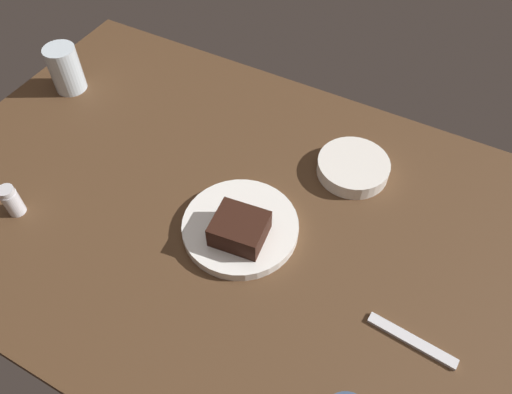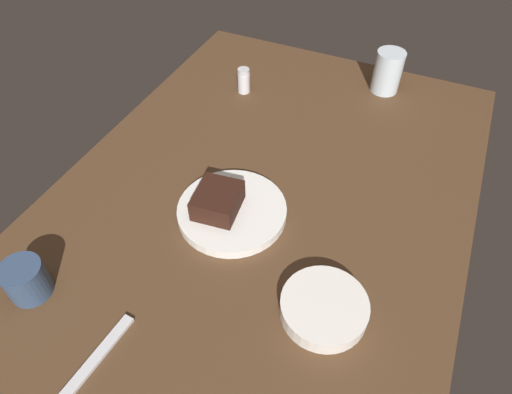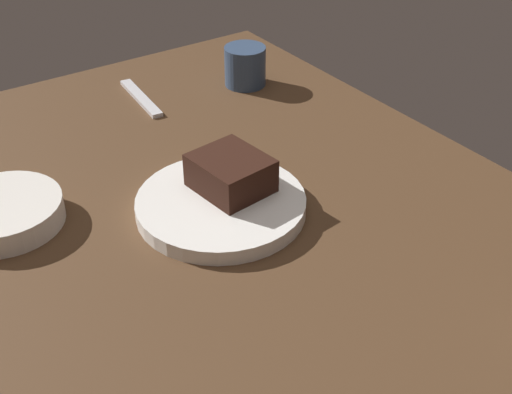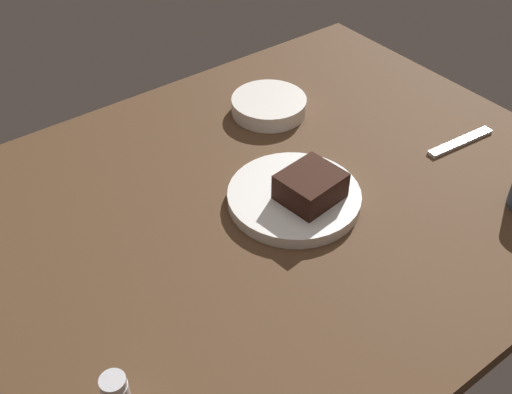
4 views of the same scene
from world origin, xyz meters
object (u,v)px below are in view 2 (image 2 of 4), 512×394
(coffee_cup, at_px, (26,280))
(salt_shaker, at_px, (244,81))
(dessert_plate, at_px, (232,211))
(water_glass, at_px, (388,72))
(side_bowl, at_px, (324,308))
(dessert_spoon, at_px, (98,355))
(chocolate_cake_slice, at_px, (218,201))

(coffee_cup, bearing_deg, salt_shaker, -5.92)
(dessert_plate, relative_size, water_glass, 1.99)
(dessert_plate, xyz_separation_m, water_glass, (0.57, -0.17, 0.04))
(dessert_plate, distance_m, salt_shaker, 0.44)
(salt_shaker, distance_m, side_bowl, 0.67)
(water_glass, distance_m, coffee_cup, 0.96)
(dessert_plate, distance_m, water_glass, 0.59)
(dessert_plate, relative_size, salt_shaker, 3.28)
(coffee_cup, height_order, dessert_spoon, coffee_cup)
(water_glass, height_order, side_bowl, water_glass)
(water_glass, xyz_separation_m, side_bowl, (-0.70, -0.06, -0.04))
(salt_shaker, relative_size, coffee_cup, 0.93)
(dessert_plate, height_order, dessert_spoon, dessert_plate)
(side_bowl, bearing_deg, water_glass, 5.21)
(dessert_spoon, bearing_deg, chocolate_cake_slice, -1.14)
(dessert_plate, distance_m, chocolate_cake_slice, 0.04)
(coffee_cup, distance_m, dessert_spoon, 0.19)
(water_glass, xyz_separation_m, dessert_spoon, (-0.92, 0.23, -0.05))
(dessert_spoon, bearing_deg, salt_shaker, 12.92)
(dessert_plate, bearing_deg, coffee_cup, 141.60)
(salt_shaker, height_order, coffee_cup, coffee_cup)
(side_bowl, bearing_deg, chocolate_cake_slice, 65.28)
(side_bowl, height_order, coffee_cup, coffee_cup)
(chocolate_cake_slice, xyz_separation_m, water_glass, (0.58, -0.20, 0.01))
(salt_shaker, bearing_deg, side_bowl, -143.13)
(dessert_plate, height_order, chocolate_cake_slice, chocolate_cake_slice)
(water_glass, distance_m, side_bowl, 0.70)
(salt_shaker, height_order, water_glass, water_glass)
(coffee_cup, bearing_deg, water_glass, -25.40)
(salt_shaker, distance_m, dessert_spoon, 0.76)
(water_glass, height_order, dessert_spoon, water_glass)
(salt_shaker, relative_size, water_glass, 0.61)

